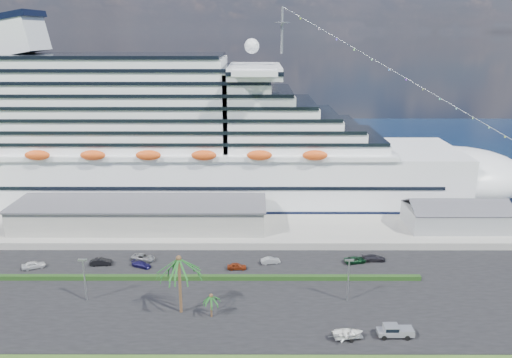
{
  "coord_description": "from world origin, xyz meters",
  "views": [
    {
      "loc": [
        3.35,
        -73.74,
        47.53
      ],
      "look_at": [
        3.17,
        30.0,
        16.94
      ],
      "focal_mm": 35.0,
      "sensor_mm": 36.0,
      "label": 1
    }
  ],
  "objects_px": {
    "parked_car_3": "(141,264)",
    "boat_trailer": "(348,333)",
    "cruise_ship": "(169,146)",
    "pickup_truck": "(395,330)"
  },
  "relations": [
    {
      "from": "parked_car_3",
      "to": "boat_trailer",
      "type": "xyz_separation_m",
      "value": [
        38.88,
        -25.63,
        0.49
      ]
    },
    {
      "from": "parked_car_3",
      "to": "cruise_ship",
      "type": "bearing_deg",
      "value": 23.84
    },
    {
      "from": "cruise_ship",
      "to": "pickup_truck",
      "type": "relative_size",
      "value": 32.82
    },
    {
      "from": "pickup_truck",
      "to": "boat_trailer",
      "type": "xyz_separation_m",
      "value": [
        -7.68,
        -0.78,
        -0.02
      ]
    },
    {
      "from": "cruise_ship",
      "to": "parked_car_3",
      "type": "height_order",
      "value": "cruise_ship"
    },
    {
      "from": "cruise_ship",
      "to": "parked_car_3",
      "type": "relative_size",
      "value": 45.37
    },
    {
      "from": "cruise_ship",
      "to": "parked_car_3",
      "type": "xyz_separation_m",
      "value": [
        0.63,
        -42.52,
        -15.96
      ]
    },
    {
      "from": "parked_car_3",
      "to": "pickup_truck",
      "type": "relative_size",
      "value": 0.72
    },
    {
      "from": "pickup_truck",
      "to": "boat_trailer",
      "type": "height_order",
      "value": "pickup_truck"
    },
    {
      "from": "pickup_truck",
      "to": "boat_trailer",
      "type": "relative_size",
      "value": 0.97
    }
  ]
}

